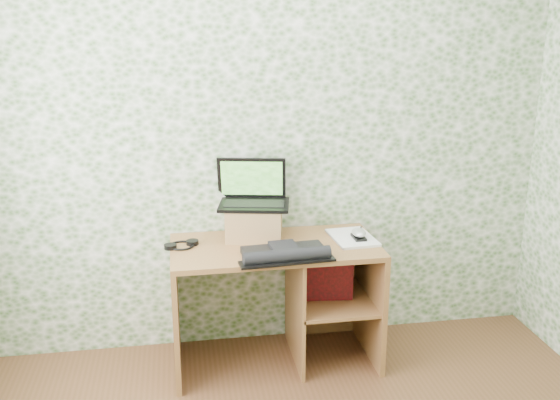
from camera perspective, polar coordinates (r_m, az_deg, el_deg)
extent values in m
plane|color=white|center=(3.76, -1.23, 5.40)|extent=(3.50, 0.00, 3.50)
cube|color=brown|center=(3.62, -0.46, -4.34)|extent=(1.20, 0.60, 0.03)
cube|color=brown|center=(3.74, -9.49, -10.20)|extent=(0.03, 0.60, 0.72)
cube|color=brown|center=(3.90, 8.18, -8.95)|extent=(0.03, 0.60, 0.72)
cube|color=brown|center=(3.79, 1.37, -9.54)|extent=(0.02, 0.56, 0.72)
cube|color=brown|center=(3.83, 4.83, -8.99)|extent=(0.46, 0.56, 0.02)
cube|color=brown|center=(4.09, 3.93, -7.53)|extent=(0.48, 0.02, 0.72)
cube|color=brown|center=(3.71, -2.35, -2.03)|extent=(0.37, 0.33, 0.19)
cube|color=black|center=(3.68, -2.37, -0.45)|extent=(0.46, 0.36, 0.02)
cube|color=black|center=(3.66, -2.35, -0.32)|extent=(0.38, 0.22, 0.00)
cube|color=black|center=(3.75, -2.62, 2.04)|extent=(0.41, 0.15, 0.26)
cube|color=#2B641C|center=(3.74, -2.60, 1.98)|extent=(0.37, 0.12, 0.22)
cube|color=black|center=(3.48, 0.31, -4.67)|extent=(0.47, 0.20, 0.04)
cube|color=black|center=(3.47, 0.31, -4.51)|extent=(0.16, 0.16, 0.06)
cylinder|color=black|center=(3.36, 0.66, -5.11)|extent=(0.48, 0.11, 0.07)
cube|color=black|center=(3.37, 0.67, -5.62)|extent=(0.53, 0.14, 0.01)
torus|color=black|center=(3.63, -8.99, -4.13)|extent=(0.19, 0.19, 0.01)
cylinder|color=black|center=(3.61, -10.00, -4.22)|extent=(0.07, 0.07, 0.03)
cylinder|color=black|center=(3.65, -8.01, -3.86)|extent=(0.07, 0.07, 0.03)
cube|color=silver|center=(3.73, 6.63, -3.44)|extent=(0.26, 0.35, 0.02)
ellipsoid|color=silver|center=(3.70, 7.21, -3.18)|extent=(0.08, 0.13, 0.04)
cylinder|color=black|center=(3.82, 7.36, -2.80)|extent=(0.06, 0.15, 0.01)
cube|color=maroon|center=(3.75, 4.52, -6.57)|extent=(0.29, 0.12, 0.33)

